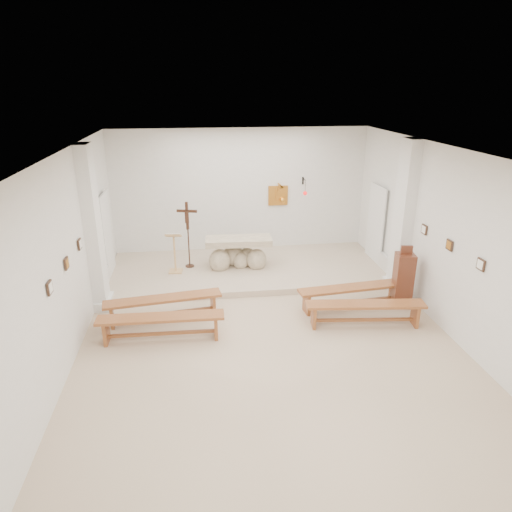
{
  "coord_description": "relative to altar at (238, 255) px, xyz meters",
  "views": [
    {
      "loc": [
        -1.25,
        -7.36,
        4.56
      ],
      "look_at": [
        -0.03,
        1.6,
        1.15
      ],
      "focal_mm": 32.0,
      "sensor_mm": 36.0,
      "label": 1
    }
  ],
  "objects": [
    {
      "name": "potted_plant",
      "position": [
        0.03,
        0.18,
        -0.08
      ],
      "size": [
        0.59,
        0.58,
        0.5
      ],
      "primitive_type": "imported",
      "rotation": [
        0.0,
        0.0,
        0.68
      ],
      "color": "#235020",
      "rests_on": "sanctuary_platform"
    },
    {
      "name": "bench_right_front",
      "position": [
        2.23,
        -2.33,
        -0.1
      ],
      "size": [
        2.4,
        0.62,
        0.5
      ],
      "rotation": [
        0.0,
        0.0,
        0.1
      ],
      "color": "#98502C",
      "rests_on": "ground"
    },
    {
      "name": "pilaster_left",
      "position": [
        -3.14,
        -1.52,
        1.27
      ],
      "size": [
        0.26,
        0.55,
        3.5
      ],
      "primitive_type": "cube",
      "color": "white",
      "rests_on": "ground"
    },
    {
      "name": "bench_left_second",
      "position": [
        -1.76,
        -3.13,
        -0.1
      ],
      "size": [
        2.38,
        0.44,
        0.5
      ],
      "rotation": [
        0.0,
        0.0,
        -0.03
      ],
      "color": "#98502C",
      "rests_on": "ground"
    },
    {
      "name": "station_frame_left_mid",
      "position": [
        -3.24,
        -3.32,
        1.24
      ],
      "size": [
        0.03,
        0.2,
        0.2
      ],
      "primitive_type": "cube",
      "color": "#392519",
      "rests_on": "wall_left"
    },
    {
      "name": "altar",
      "position": [
        0.0,
        0.0,
        0.0
      ],
      "size": [
        1.7,
        0.78,
        0.86
      ],
      "rotation": [
        0.0,
        0.0,
        -0.05
      ],
      "color": "beige",
      "rests_on": "sanctuary_platform"
    },
    {
      "name": "station_frame_left_front",
      "position": [
        -3.24,
        -4.32,
        1.24
      ],
      "size": [
        0.03,
        0.2,
        0.2
      ],
      "primitive_type": "cube",
      "color": "#392519",
      "rests_on": "wall_left"
    },
    {
      "name": "radiator_left",
      "position": [
        -3.2,
        -0.82,
        -0.21
      ],
      "size": [
        0.1,
        0.85,
        0.52
      ],
      "primitive_type": "cube",
      "color": "silver",
      "rests_on": "ground"
    },
    {
      "name": "donation_pedestal",
      "position": [
        3.33,
        -2.4,
        0.14
      ],
      "size": [
        0.43,
        0.43,
        1.4
      ],
      "rotation": [
        0.0,
        0.0,
        -0.15
      ],
      "color": "#5B2B1A",
      "rests_on": "ground"
    },
    {
      "name": "ceiling",
      "position": [
        0.23,
        -3.52,
        3.01
      ],
      "size": [
        7.0,
        10.0,
        0.02
      ],
      "primitive_type": "cube",
      "color": "silver",
      "rests_on": "wall_back"
    },
    {
      "name": "station_frame_right_front",
      "position": [
        3.7,
        -4.32,
        1.24
      ],
      "size": [
        0.03,
        0.2,
        0.2
      ],
      "primitive_type": "cube",
      "color": "#392519",
      "rests_on": "wall_right"
    },
    {
      "name": "wall_left",
      "position": [
        -3.26,
        -3.52,
        1.27
      ],
      "size": [
        0.02,
        10.0,
        3.5
      ],
      "primitive_type": "cube",
      "color": "white",
      "rests_on": "ground"
    },
    {
      "name": "pilaster_right",
      "position": [
        3.6,
        -1.52,
        1.27
      ],
      "size": [
        0.26,
        0.55,
        3.5
      ],
      "primitive_type": "cube",
      "color": "white",
      "rests_on": "ground"
    },
    {
      "name": "wall_back",
      "position": [
        0.23,
        1.47,
        1.27
      ],
      "size": [
        7.0,
        0.02,
        3.5
      ],
      "primitive_type": "cube",
      "color": "white",
      "rests_on": "ground"
    },
    {
      "name": "sanctuary_platform",
      "position": [
        0.23,
        -0.02,
        -0.41
      ],
      "size": [
        6.98,
        3.0,
        0.15
      ],
      "primitive_type": "cube",
      "color": "#BFAB93",
      "rests_on": "ground"
    },
    {
      "name": "station_frame_right_rear",
      "position": [
        3.7,
        -2.32,
        1.24
      ],
      "size": [
        0.03,
        0.2,
        0.2
      ],
      "primitive_type": "cube",
      "color": "#392519",
      "rests_on": "wall_right"
    },
    {
      "name": "bench_left_front",
      "position": [
        -1.76,
        -2.33,
        -0.1
      ],
      "size": [
        2.4,
        0.69,
        0.5
      ],
      "rotation": [
        0.0,
        0.0,
        0.14
      ],
      "color": "#98502C",
      "rests_on": "ground"
    },
    {
      "name": "wall_right",
      "position": [
        3.72,
        -3.52,
        1.27
      ],
      "size": [
        0.02,
        10.0,
        3.5
      ],
      "primitive_type": "cube",
      "color": "white",
      "rests_on": "ground"
    },
    {
      "name": "crucifix_stand",
      "position": [
        -1.24,
        0.18,
        0.66
      ],
      "size": [
        0.51,
        0.22,
        1.71
      ],
      "rotation": [
        0.0,
        0.0,
        -0.27
      ],
      "color": "#3A2012",
      "rests_on": "sanctuary_platform"
    },
    {
      "name": "sanctuary_lamp",
      "position": [
        1.98,
        1.18,
        1.33
      ],
      "size": [
        0.11,
        0.36,
        0.44
      ],
      "color": "black",
      "rests_on": "wall_back"
    },
    {
      "name": "ground",
      "position": [
        0.23,
        -3.52,
        -0.48
      ],
      "size": [
        7.0,
        10.0,
        0.0
      ],
      "primitive_type": "cube",
      "color": "#CBB293",
      "rests_on": "ground"
    },
    {
      "name": "gold_wall_relief",
      "position": [
        1.28,
        1.44,
        1.17
      ],
      "size": [
        0.55,
        0.04,
        0.55
      ],
      "primitive_type": "cube",
      "color": "orange",
      "rests_on": "wall_back"
    },
    {
      "name": "bench_right_second",
      "position": [
        2.23,
        -3.13,
        -0.1
      ],
      "size": [
        2.4,
        0.63,
        0.5
      ],
      "rotation": [
        0.0,
        0.0,
        -0.11
      ],
      "color": "#98502C",
      "rests_on": "ground"
    },
    {
      "name": "station_frame_left_rear",
      "position": [
        -3.24,
        -2.32,
        1.24
      ],
      "size": [
        0.03,
        0.2,
        0.2
      ],
      "primitive_type": "cube",
      "color": "#392519",
      "rests_on": "wall_left"
    },
    {
      "name": "radiator_right",
      "position": [
        3.66,
        -0.82,
        -0.21
      ],
      "size": [
        0.1,
        0.85,
        0.52
      ],
      "primitive_type": "cube",
      "color": "silver",
      "rests_on": "ground"
    },
    {
      "name": "lectern",
      "position": [
        -1.59,
        -0.14,
        0.19
      ],
      "size": [
        0.41,
        0.35,
        1.06
      ],
      "rotation": [
        0.0,
        0.0,
        -0.09
      ],
      "color": "tan",
      "rests_on": "sanctuary_platform"
    },
    {
      "name": "station_frame_right_mid",
      "position": [
        3.7,
        -3.32,
        1.24
      ],
      "size": [
        0.03,
        0.2,
        0.2
      ],
      "primitive_type": "cube",
      "color": "#392519",
      "rests_on": "wall_right"
    }
  ]
}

